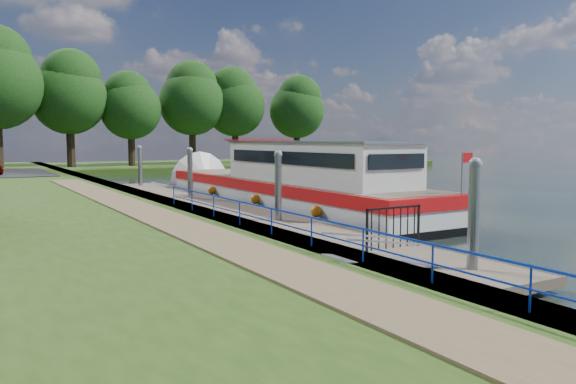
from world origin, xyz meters
TOP-DOWN VIEW (x-y plane):
  - ground at (0.00, 0.00)m, footprint 160.00×160.00m
  - bank_edge at (-2.55, 15.00)m, footprint 1.10×90.00m
  - far_bank at (12.00, 52.00)m, footprint 60.00×18.00m
  - footpath at (-4.40, 8.00)m, footprint 1.60×40.00m
  - blue_fence at (-2.75, 3.00)m, footprint 0.04×18.04m
  - pontoon at (0.00, 13.00)m, footprint 2.50×30.00m
  - mooring_piles at (0.00, 13.00)m, footprint 0.30×27.30m
  - gangway at (-1.85, 0.50)m, footprint 2.58×1.00m
  - gate_panel at (-0.00, 2.20)m, footprint 1.85×0.05m
  - barge at (3.60, 14.64)m, footprint 4.36×21.15m
  - horizon_trees at (-1.61, 48.68)m, footprint 54.38×10.03m

SIDE VIEW (x-z plane):
  - ground at x=0.00m, z-range 0.00..0.00m
  - pontoon at x=0.00m, z-range -0.10..0.46m
  - far_bank at x=12.00m, z-range 0.00..0.60m
  - bank_edge at x=-2.55m, z-range 0.00..0.78m
  - gangway at x=-1.85m, z-range 0.16..1.09m
  - footpath at x=-4.40m, z-range 0.78..0.83m
  - barge at x=3.60m, z-range -1.30..3.48m
  - gate_panel at x=0.00m, z-range 0.57..1.72m
  - mooring_piles at x=0.00m, z-range -0.50..3.05m
  - blue_fence at x=-2.75m, z-range 0.95..1.67m
  - horizon_trees at x=-1.61m, z-range 1.51..14.38m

